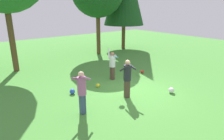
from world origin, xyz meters
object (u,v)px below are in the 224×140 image
at_px(frisbee, 116,57).
at_px(ball_red, 142,72).
at_px(person_catcher, 127,76).
at_px(person_thrower, 112,63).
at_px(ball_blue, 72,91).
at_px(ball_white, 171,90).
at_px(person_bystander, 82,89).
at_px(ball_yellow, 98,85).

bearing_deg(frisbee, ball_red, 19.31).
height_order(person_catcher, ball_red, person_catcher).
distance_m(person_thrower, ball_blue, 2.91).
bearing_deg(person_thrower, ball_white, 50.54).
height_order(ball_red, ball_blue, ball_blue).
xyz_separation_m(ball_blue, ball_white, (3.82, -2.86, 0.01)).
relative_size(person_catcher, ball_white, 6.43).
bearing_deg(frisbee, person_bystander, -158.84).
bearing_deg(ball_yellow, ball_white, -49.62).
relative_size(ball_yellow, ball_red, 1.00).
bearing_deg(ball_white, person_thrower, 108.07).
bearing_deg(person_catcher, ball_white, -110.90).
height_order(frisbee, ball_yellow, frisbee).
relative_size(person_thrower, ball_yellow, 8.74).
height_order(person_catcher, ball_blue, person_catcher).
xyz_separation_m(person_thrower, frisbee, (-0.86, -1.35, 0.77)).
distance_m(frisbee, ball_white, 3.15).
xyz_separation_m(person_bystander, ball_white, (4.34, -0.98, -0.89)).
bearing_deg(person_catcher, ball_red, -52.25).
height_order(person_thrower, ball_white, person_thrower).
bearing_deg(ball_blue, ball_red, 1.23).
distance_m(person_thrower, ball_red, 2.35).
relative_size(ball_yellow, ball_white, 0.74).
xyz_separation_m(ball_yellow, ball_blue, (-1.44, 0.06, 0.03)).
height_order(person_bystander, ball_blue, person_bystander).
height_order(ball_yellow, ball_blue, ball_blue).
xyz_separation_m(person_catcher, ball_blue, (-1.81, 1.88, -0.93)).
distance_m(person_bystander, ball_yellow, 2.84).
relative_size(person_thrower, ball_blue, 6.90).
height_order(person_thrower, ball_blue, person_thrower).
distance_m(frisbee, ball_blue, 2.66).
height_order(person_bystander, ball_yellow, person_bystander).
xyz_separation_m(ball_yellow, ball_red, (3.48, 0.17, -0.00)).
distance_m(ball_blue, ball_white, 4.78).
bearing_deg(ball_yellow, person_catcher, -78.43).
distance_m(person_bystander, ball_white, 4.54).
bearing_deg(ball_red, person_bystander, -159.87).
xyz_separation_m(person_catcher, frisbee, (0.08, 0.93, 0.68)).
bearing_deg(frisbee, person_catcher, -95.19).
xyz_separation_m(frisbee, ball_red, (3.02, 1.06, -1.63)).
xyz_separation_m(person_thrower, ball_white, (1.07, -3.27, -0.83)).
bearing_deg(ball_yellow, ball_red, 2.73).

